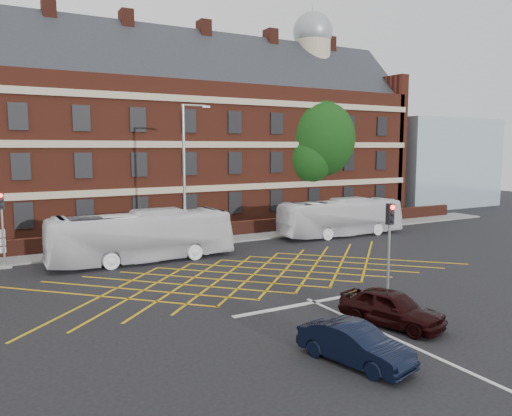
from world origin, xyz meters
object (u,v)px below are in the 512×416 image
car_maroon (391,307)px  street_lamp (186,204)px  utility_cabinet (356,302)px  traffic_light_far (3,237)px  deciduous_tree (312,145)px  bus_right (341,217)px  car_navy (355,344)px  bus_left (142,236)px  traffic_light_near (389,259)px

car_maroon → street_lamp: bearing=81.8°
utility_cabinet → street_lamp: bearing=99.0°
traffic_light_far → utility_cabinet: bearing=-51.8°
deciduous_tree → utility_cabinet: (-14.56, -23.51, -6.60)m
bus_right → car_navy: bearing=144.4°
car_navy → traffic_light_far: traffic_light_far is taller
bus_right → car_navy: bus_right is taller
bus_left → deciduous_tree: size_ratio=0.94×
bus_right → traffic_light_far: size_ratio=2.40×
car_navy → traffic_light_near: (5.99, 4.75, 1.14)m
deciduous_tree → utility_cabinet: deciduous_tree is taller
car_navy → utility_cabinet: car_navy is taller
deciduous_tree → traffic_light_far: size_ratio=2.72×
street_lamp → utility_cabinet: size_ratio=11.19×
car_maroon → car_navy: bearing=-167.1°
deciduous_tree → street_lamp: deciduous_tree is taller
car_maroon → deciduous_tree: deciduous_tree is taller
bus_left → utility_cabinet: bus_left is taller
traffic_light_near → utility_cabinet: traffic_light_near is taller
traffic_light_far → deciduous_tree: bearing=16.4°
bus_right → street_lamp: size_ratio=1.09×
bus_right → traffic_light_near: bearing=151.1°
car_navy → deciduous_tree: bearing=42.5°
bus_right → deciduous_tree: (3.74, 9.11, 5.59)m
bus_left → deciduous_tree: (19.58, 10.18, 5.50)m
bus_right → utility_cabinet: (-10.82, -14.40, -1.01)m
car_navy → deciduous_tree: (17.91, 27.33, 6.40)m
bus_right → traffic_light_far: (-23.10, 1.22, 0.33)m
car_maroon → traffic_light_far: size_ratio=0.95×
bus_right → street_lamp: 13.12m
car_navy → traffic_light_near: traffic_light_near is taller
deciduous_tree → traffic_light_near: (-11.91, -22.59, -5.26)m
deciduous_tree → bus_left: bearing=-152.5°
car_navy → street_lamp: 17.65m
traffic_light_far → car_maroon: bearing=-54.7°
bus_left → traffic_light_near: (7.67, -12.41, 0.24)m
car_navy → traffic_light_far: size_ratio=0.88×
car_maroon → traffic_light_far: bearing=108.8°
deciduous_tree → traffic_light_far: bearing=-163.6°
bus_right → traffic_light_far: traffic_light_far is taller
traffic_light_far → street_lamp: 10.45m
traffic_light_near → utility_cabinet: (-2.65, -0.92, -1.35)m
car_maroon → deciduous_tree: bearing=43.9°
car_navy → car_maroon: (3.47, 1.96, 0.07)m
utility_cabinet → car_navy: bearing=-131.2°
bus_left → street_lamp: 3.38m
car_maroon → utility_cabinet: car_maroon is taller
bus_left → car_navy: bus_left is taller
traffic_light_near → bus_left: bearing=121.7°
traffic_light_near → traffic_light_far: size_ratio=1.00×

